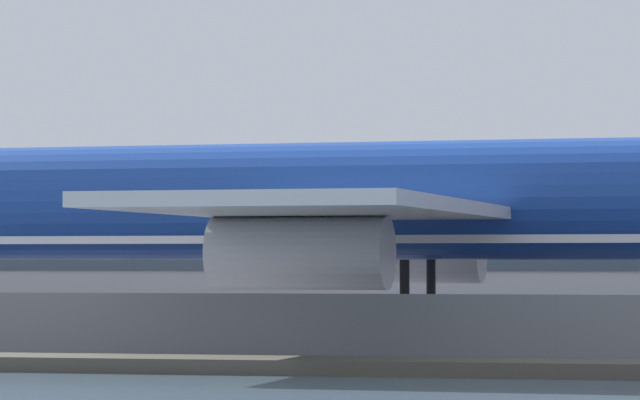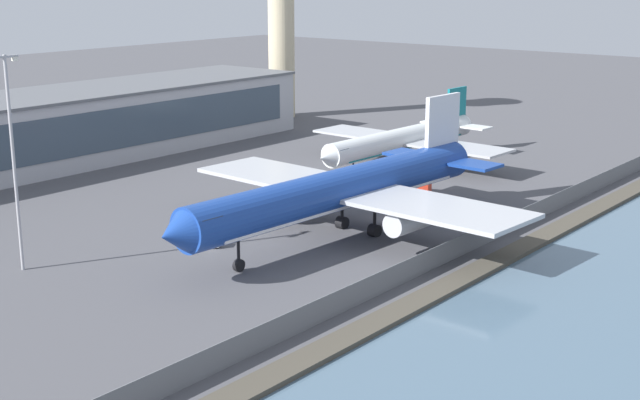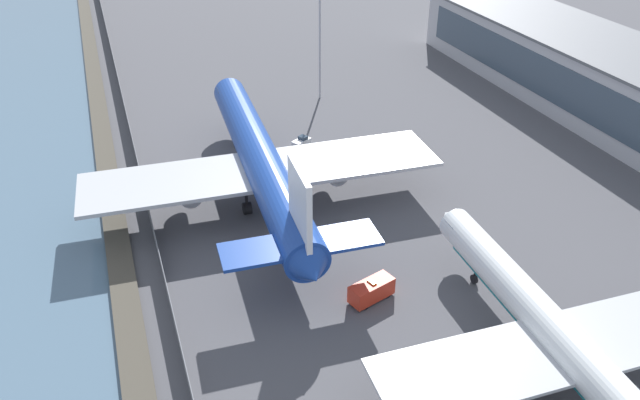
# 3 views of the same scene
# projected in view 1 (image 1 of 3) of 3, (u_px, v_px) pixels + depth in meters

# --- Properties ---
(ground_plane) EXTENTS (500.00, 500.00, 0.00)m
(ground_plane) POSITION_uv_depth(u_px,v_px,m) (588.00, 347.00, 79.39)
(ground_plane) COLOR #4C4C51
(shoreline_seawall) EXTENTS (320.00, 3.00, 0.50)m
(shoreline_seawall) POSITION_uv_depth(u_px,v_px,m) (545.00, 369.00, 59.36)
(shoreline_seawall) COLOR #474238
(shoreline_seawall) RESTS_ON ground
(perimeter_fence) EXTENTS (280.00, 0.10, 2.52)m
(perimeter_fence) POSITION_uv_depth(u_px,v_px,m) (557.00, 331.00, 63.79)
(perimeter_fence) COLOR slate
(perimeter_fence) RESTS_ON ground
(cargo_jet_blue) EXTENTS (55.61, 47.86, 15.84)m
(cargo_jet_blue) POSITION_uv_depth(u_px,v_px,m) (359.00, 206.00, 81.05)
(cargo_jet_blue) COLOR #193D93
(cargo_jet_blue) RESTS_ON ground
(baggage_tug) EXTENTS (3.00, 3.57, 1.80)m
(baggage_tug) POSITION_uv_depth(u_px,v_px,m) (126.00, 317.00, 93.86)
(baggage_tug) COLOR white
(baggage_tug) RESTS_ON ground
(terminal_building) EXTENTS (112.00, 21.32, 12.09)m
(terminal_building) POSITION_uv_depth(u_px,v_px,m) (511.00, 229.00, 145.59)
(terminal_building) COLOR #B2B2B7
(terminal_building) RESTS_ON ground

